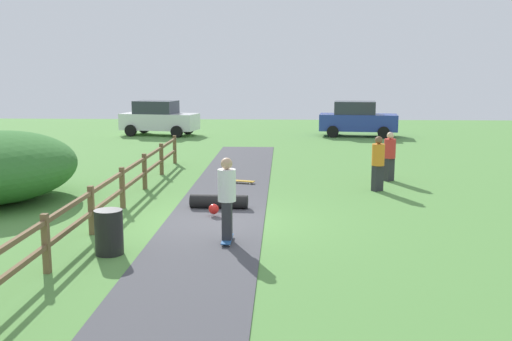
% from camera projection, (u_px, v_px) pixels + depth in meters
% --- Properties ---
extents(ground_plane, '(60.00, 60.00, 0.00)m').
position_uv_depth(ground_plane, '(215.00, 221.00, 14.49)').
color(ground_plane, '#568E42').
extents(asphalt_path, '(2.40, 28.00, 0.02)m').
position_uv_depth(asphalt_path, '(215.00, 221.00, 14.48)').
color(asphalt_path, '#47474C').
rests_on(asphalt_path, ground_plane).
extents(wooden_fence, '(0.12, 18.12, 1.10)m').
position_uv_depth(wooden_fence, '(108.00, 193.00, 14.49)').
color(wooden_fence, brown).
rests_on(wooden_fence, ground_plane).
extents(trash_bin, '(0.56, 0.56, 0.90)m').
position_uv_depth(trash_bin, '(109.00, 232.00, 11.84)').
color(trash_bin, black).
rests_on(trash_bin, ground_plane).
extents(skater_riding, '(0.38, 0.80, 1.81)m').
position_uv_depth(skater_riding, '(227.00, 196.00, 12.48)').
color(skater_riding, '#265999').
rests_on(skater_riding, asphalt_path).
extents(skater_fallen, '(1.53, 1.22, 0.36)m').
position_uv_depth(skater_fallen, '(219.00, 202.00, 15.68)').
color(skater_fallen, black).
rests_on(skater_fallen, asphalt_path).
extents(skateboard_loose, '(0.82, 0.43, 0.08)m').
position_uv_depth(skateboard_loose, '(242.00, 181.00, 19.23)').
color(skateboard_loose, '#BF8C19').
rests_on(skateboard_loose, asphalt_path).
extents(bystander_red, '(0.54, 0.54, 1.62)m').
position_uv_depth(bystander_red, '(390.00, 154.00, 19.62)').
color(bystander_red, '#2D2D33').
rests_on(bystander_red, ground_plane).
extents(bystander_orange, '(0.53, 0.53, 1.67)m').
position_uv_depth(bystander_orange, '(378.00, 161.00, 17.98)').
color(bystander_orange, '#2D2D33').
rests_on(bystander_orange, ground_plane).
extents(parked_car_white, '(4.45, 2.61, 1.92)m').
position_uv_depth(parked_car_white, '(159.00, 118.00, 33.33)').
color(parked_car_white, silver).
rests_on(parked_car_white, ground_plane).
extents(parked_car_blue, '(4.37, 2.38, 1.92)m').
position_uv_depth(parked_car_blue, '(357.00, 119.00, 32.83)').
color(parked_car_blue, '#283D99').
rests_on(parked_car_blue, ground_plane).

